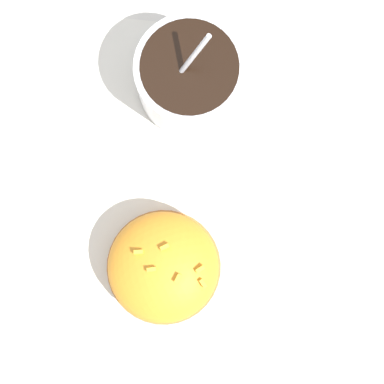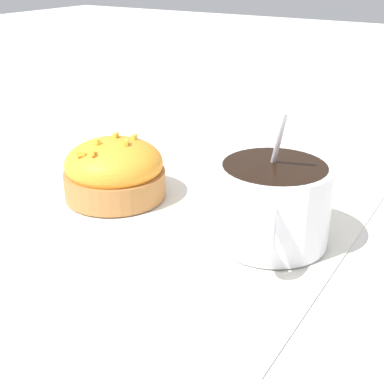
{
  "view_description": "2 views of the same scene",
  "coord_description": "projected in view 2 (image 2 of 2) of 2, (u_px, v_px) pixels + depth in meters",
  "views": [
    {
      "loc": [
        -0.07,
        -0.02,
        0.55
      ],
      "look_at": [
        -0.01,
        -0.01,
        0.03
      ],
      "focal_mm": 60.0,
      "sensor_mm": 36.0,
      "label": 1
    },
    {
      "loc": [
        0.22,
        -0.34,
        0.21
      ],
      "look_at": [
        0.02,
        -0.01,
        0.03
      ],
      "focal_mm": 50.0,
      "sensor_mm": 36.0,
      "label": 2
    }
  ],
  "objects": [
    {
      "name": "ground_plane",
      "position": [
        186.0,
        218.0,
        0.46
      ],
      "size": [
        3.0,
        3.0,
        0.0
      ],
      "primitive_type": "plane",
      "color": "silver"
    },
    {
      "name": "paper_napkin",
      "position": [
        186.0,
        217.0,
        0.46
      ],
      "size": [
        0.27,
        0.28,
        0.0
      ],
      "color": "white",
      "rests_on": "ground_plane"
    },
    {
      "name": "coffee_cup",
      "position": [
        273.0,
        200.0,
        0.4
      ],
      "size": [
        0.09,
        0.11,
        0.11
      ],
      "color": "white",
      "rests_on": "paper_napkin"
    },
    {
      "name": "frosted_pastry",
      "position": [
        113.0,
        172.0,
        0.48
      ],
      "size": [
        0.09,
        0.09,
        0.06
      ],
      "color": "#B2753D",
      "rests_on": "paper_napkin"
    }
  ]
}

